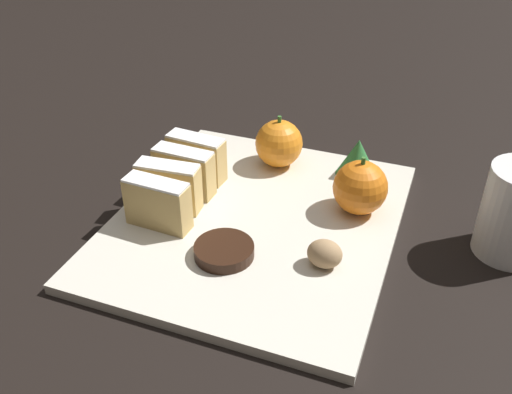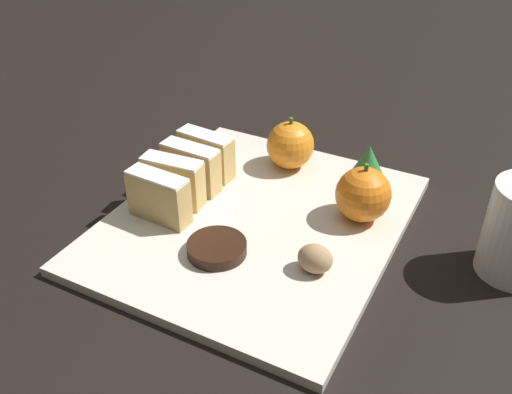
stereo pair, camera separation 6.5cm
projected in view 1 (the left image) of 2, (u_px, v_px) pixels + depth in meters
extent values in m
plane|color=black|center=(256.00, 226.00, 0.68)|extent=(6.00, 6.00, 0.00)
cube|color=silver|center=(256.00, 222.00, 0.67)|extent=(0.32, 0.37, 0.01)
cube|color=tan|center=(158.00, 205.00, 0.64)|extent=(0.08, 0.03, 0.06)
cube|color=white|center=(155.00, 183.00, 0.63)|extent=(0.07, 0.03, 0.00)
cube|color=tan|center=(169.00, 187.00, 0.67)|extent=(0.08, 0.03, 0.06)
cube|color=white|center=(167.00, 166.00, 0.66)|extent=(0.08, 0.03, 0.00)
cube|color=tan|center=(184.00, 173.00, 0.70)|extent=(0.08, 0.03, 0.06)
cube|color=white|center=(182.00, 152.00, 0.69)|extent=(0.07, 0.03, 0.00)
cube|color=tan|center=(197.00, 159.00, 0.73)|extent=(0.08, 0.03, 0.06)
cube|color=white|center=(195.00, 138.00, 0.71)|extent=(0.08, 0.03, 0.00)
sphere|color=orange|center=(360.00, 188.00, 0.67)|extent=(0.06, 0.06, 0.06)
cylinder|color=#38702D|center=(363.00, 161.00, 0.65)|extent=(0.01, 0.01, 0.01)
sphere|color=orange|center=(279.00, 143.00, 0.76)|extent=(0.06, 0.06, 0.06)
cylinder|color=#38702D|center=(279.00, 120.00, 0.74)|extent=(0.00, 0.01, 0.01)
ellipsoid|color=tan|center=(325.00, 254.00, 0.59)|extent=(0.04, 0.03, 0.03)
cylinder|color=black|center=(224.00, 251.00, 0.61)|extent=(0.06, 0.06, 0.01)
cone|color=#2D7538|center=(358.00, 158.00, 0.74)|extent=(0.05, 0.05, 0.05)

